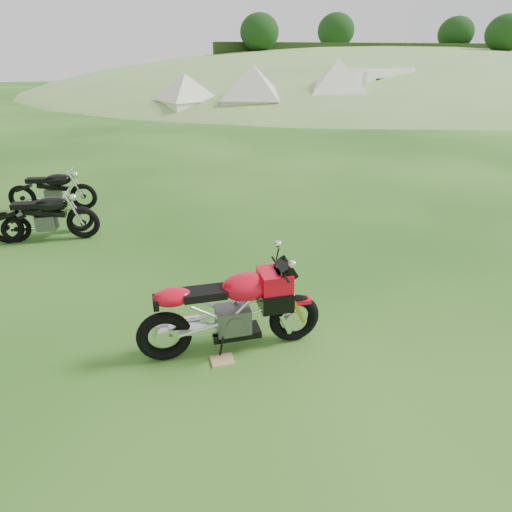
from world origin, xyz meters
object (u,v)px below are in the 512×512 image
object	(u,v)px
vintage_moto_d	(48,216)
tent_right	(337,89)
plywood_board	(222,360)
tent_mid	(253,91)
tent_left	(186,93)
vintage_moto_c	(52,189)
sport_motorcycle	(231,304)
vintage_moto_a	(43,216)
caravan	(376,90)

from	to	relation	value
vintage_moto_d	tent_right	size ratio (longest dim) A/B	0.49
plywood_board	tent_mid	bearing A→B (deg)	75.08
tent_left	tent_mid	size ratio (longest dim) A/B	0.89
plywood_board	vintage_moto_c	size ratio (longest dim) A/B	0.14
sport_motorcycle	tent_left	distance (m)	22.34
plywood_board	tent_left	distance (m)	22.59
tent_left	tent_right	world-z (taller)	tent_right
vintage_moto_a	tent_right	xyz separation A→B (m)	(13.02, 16.04, 0.94)
vintage_moto_d	tent_mid	distance (m)	18.45
vintage_moto_a	caravan	distance (m)	23.98
vintage_moto_d	sport_motorcycle	bearing A→B (deg)	-73.59
plywood_board	tent_right	distance (m)	22.96
vintage_moto_c	tent_mid	size ratio (longest dim) A/B	0.61
tent_mid	tent_right	bearing A→B (deg)	14.66
vintage_moto_d	tent_left	bearing A→B (deg)	59.94
vintage_moto_a	vintage_moto_d	world-z (taller)	vintage_moto_a
plywood_board	tent_mid	distance (m)	21.86
vintage_moto_d	tent_left	size ratio (longest dim) A/B	0.59
sport_motorcycle	vintage_moto_d	world-z (taller)	sport_motorcycle
tent_mid	tent_left	bearing A→B (deg)	-178.27
plywood_board	vintage_moto_a	xyz separation A→B (m)	(-2.62, 4.38, 0.50)
vintage_moto_d	vintage_moto_c	bearing A→B (deg)	80.62
plywood_board	tent_right	size ratio (longest dim) A/B	0.08
plywood_board	tent_mid	world-z (taller)	tent_mid
tent_mid	caravan	bearing A→B (deg)	28.39
tent_right	plywood_board	bearing A→B (deg)	-102.23
tent_left	tent_right	distance (m)	8.69
plywood_board	sport_motorcycle	bearing A→B (deg)	52.83
vintage_moto_d	tent_mid	size ratio (longest dim) A/B	0.52
sport_motorcycle	plywood_board	size ratio (longest dim) A/B	7.94
sport_motorcycle	vintage_moto_a	bearing A→B (deg)	124.03
plywood_board	tent_mid	xyz separation A→B (m)	(5.62, 21.08, 1.34)
tent_mid	tent_right	world-z (taller)	tent_right
vintage_moto_d	tent_mid	world-z (taller)	tent_mid
sport_motorcycle	tent_left	world-z (taller)	tent_left
tent_right	vintage_moto_d	bearing A→B (deg)	-114.63
vintage_moto_c	caravan	xyz separation A→B (m)	(16.50, 15.66, 0.73)
tent_left	tent_mid	xyz separation A→B (m)	(3.65, -1.39, 0.15)
vintage_moto_c	tent_right	bearing A→B (deg)	55.74
tent_mid	plywood_board	bearing A→B (deg)	-82.34
tent_left	tent_right	size ratio (longest dim) A/B	0.83
vintage_moto_a	plywood_board	bearing A→B (deg)	-55.41
sport_motorcycle	tent_left	bearing A→B (deg)	85.66
vintage_moto_d	tent_right	world-z (taller)	tent_right
vintage_moto_c	vintage_moto_a	bearing A→B (deg)	-76.51
vintage_moto_d	caravan	distance (m)	23.80
vintage_moto_d	tent_mid	bearing A→B (deg)	47.77
vintage_moto_d	tent_left	distance (m)	18.47
vintage_moto_d	caravan	world-z (taller)	caravan
tent_right	sport_motorcycle	bearing A→B (deg)	-102.12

